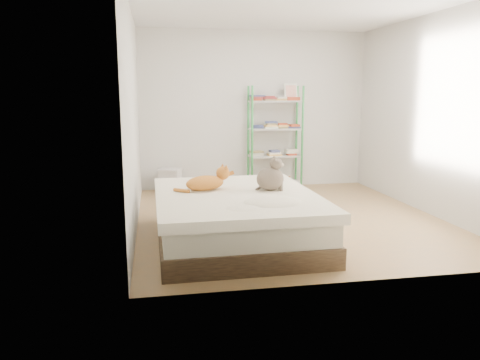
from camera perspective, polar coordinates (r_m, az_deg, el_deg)
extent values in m
cube|color=#AE834C|center=(6.07, 5.90, -4.61)|extent=(3.80, 4.20, 0.01)
cube|color=white|center=(5.95, 6.41, 20.33)|extent=(3.80, 4.20, 0.01)
cube|color=silver|center=(7.91, 1.80, 8.50)|extent=(3.80, 0.01, 2.60)
cube|color=silver|center=(3.91, 14.92, 6.05)|extent=(3.80, 0.01, 2.60)
cube|color=silver|center=(5.64, -12.89, 7.41)|extent=(0.01, 4.20, 2.60)
cube|color=silver|center=(6.66, 22.15, 7.35)|extent=(0.01, 4.20, 2.60)
cube|color=brown|center=(5.08, -0.51, -6.40)|extent=(1.67, 2.07, 0.21)
cube|color=beige|center=(5.02, -0.51, -4.04)|extent=(1.62, 2.01, 0.23)
cube|color=#F8E7BE|center=(4.98, -0.51, -2.21)|extent=(1.70, 2.11, 0.10)
cylinder|color=green|center=(7.54, 1.49, 4.97)|extent=(0.04, 0.04, 1.70)
cylinder|color=green|center=(7.85, 1.01, 5.19)|extent=(0.04, 0.04, 1.70)
cylinder|color=green|center=(7.75, 7.60, 5.04)|extent=(0.04, 0.04, 1.70)
cylinder|color=green|center=(8.06, 6.90, 5.26)|extent=(0.04, 0.04, 1.70)
cube|color=#AFAEA7|center=(7.90, 4.21, -0.30)|extent=(0.86, 0.34, 0.02)
cube|color=#AFAEA7|center=(7.82, 4.26, 2.94)|extent=(0.86, 0.34, 0.02)
cube|color=#AFAEA7|center=(7.78, 4.30, 6.22)|extent=(0.86, 0.34, 0.02)
cube|color=#AFAEA7|center=(7.76, 4.35, 9.54)|extent=(0.86, 0.34, 0.02)
cube|color=#A13735|center=(7.89, 4.22, 0.11)|extent=(0.20, 0.16, 0.09)
cube|color=#A13735|center=(7.75, 2.11, 3.31)|extent=(0.20, 0.16, 0.09)
cube|color=#A13735|center=(7.82, 4.26, 3.35)|extent=(0.20, 0.16, 0.09)
cube|color=#A13735|center=(7.90, 6.37, 3.39)|extent=(0.20, 0.16, 0.09)
cube|color=#A13735|center=(7.70, 2.13, 6.63)|extent=(0.20, 0.16, 0.09)
cube|color=#A13735|center=(7.75, 3.59, 6.64)|extent=(0.20, 0.16, 0.09)
cube|color=#A13735|center=(7.80, 5.02, 6.65)|extent=(0.20, 0.16, 0.09)
cube|color=#A13735|center=(7.85, 6.44, 6.65)|extent=(0.20, 0.16, 0.09)
cube|color=#A13735|center=(7.69, 2.16, 9.98)|extent=(0.20, 0.16, 0.09)
cube|color=#A13735|center=(7.73, 3.63, 9.97)|extent=(0.20, 0.16, 0.09)
cube|color=#A13735|center=(7.78, 5.08, 9.96)|extent=(0.20, 0.16, 0.09)
cube|color=#A13735|center=(7.84, 6.51, 9.93)|extent=(0.20, 0.16, 0.09)
cube|color=silver|center=(7.88, 6.22, 10.63)|extent=(0.22, 0.10, 0.27)
cube|color=#D94526|center=(7.87, 6.24, 10.63)|extent=(0.17, 0.07, 0.21)
cube|color=#9D774B|center=(7.14, 3.76, -0.91)|extent=(0.47, 0.38, 0.33)
cube|color=#481979|center=(6.96, 4.15, -1.28)|extent=(0.28, 0.01, 0.07)
cube|color=#9D774B|center=(6.93, 4.15, 0.12)|extent=(0.47, 0.14, 0.11)
cube|color=silver|center=(7.61, -8.49, -0.19)|extent=(0.38, 0.36, 0.36)
cube|color=silver|center=(7.57, -8.53, 1.26)|extent=(0.42, 0.40, 0.03)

